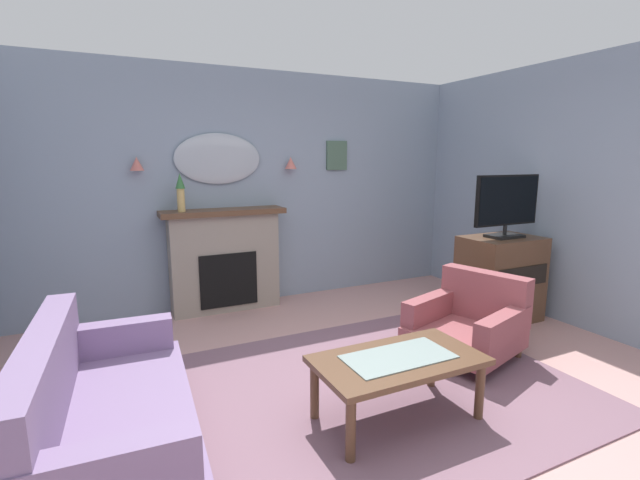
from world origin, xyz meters
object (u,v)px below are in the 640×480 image
mantel_vase_left (180,190)px  wall_sconce_right (291,163)px  wall_mirror (218,159)px  coffee_table (398,365)px  tv_cabinet (500,278)px  wall_sconce_left (137,164)px  floral_couch (96,403)px  framed_picture (337,156)px  armchair_in_corner (470,321)px  fireplace (225,261)px  tv_flatscreen (507,204)px

mantel_vase_left → wall_sconce_right: wall_sconce_right is taller
wall_sconce_right → wall_mirror: bearing=176.6°
coffee_table → tv_cabinet: bearing=27.4°
wall_sconce_left → coffee_table: (1.32, -2.76, -1.28)m
floral_couch → tv_cabinet: 3.92m
wall_sconce_left → tv_cabinet: bearing=-26.1°
framed_picture → coffee_table: (-1.03, -2.82, -1.37)m
coffee_table → armchair_in_corner: 1.30m
fireplace → coffee_table: bearing=-80.1°
wall_sconce_left → armchair_in_corner: (2.49, -2.20, -1.35)m
wall_sconce_right → armchair_in_corner: (0.79, -2.20, -1.35)m
mantel_vase_left → wall_sconce_right: size_ratio=2.88×
wall_sconce_left → tv_cabinet: wall_sconce_left is taller
tv_cabinet → wall_sconce_left: bearing=153.9°
wall_sconce_right → tv_cabinet: (1.71, -1.67, -1.21)m
armchair_in_corner → tv_cabinet: tv_cabinet is taller
wall_mirror → tv_flatscreen: size_ratio=1.14×
fireplace → mantel_vase_left: mantel_vase_left is taller
wall_sconce_right → framed_picture: bearing=5.3°
fireplace → floral_couch: fireplace is taller
armchair_in_corner → tv_cabinet: size_ratio=1.13×
wall_sconce_left → framed_picture: framed_picture is taller
wall_sconce_left → armchair_in_corner: wall_sconce_left is taller
floral_couch → wall_mirror: bearing=60.6°
wall_sconce_right → framed_picture: framed_picture is taller
coffee_table → armchair_in_corner: armchair_in_corner is taller
coffee_table → tv_flatscreen: (2.10, 1.06, 0.86)m
floral_couch → tv_flatscreen: tv_flatscreen is taller
armchair_in_corner → wall_sconce_right: bearing=109.7°
coffee_table → tv_flatscreen: 2.50m
mantel_vase_left → tv_flatscreen: (3.01, -1.58, -0.14)m
coffee_table → wall_sconce_right: bearing=82.1°
wall_sconce_right → framed_picture: size_ratio=0.39×
floral_couch → tv_flatscreen: bearing=8.6°
framed_picture → floral_couch: bearing=-140.2°
fireplace → coffee_table: fireplace is taller
fireplace → wall_mirror: (-0.00, 0.14, 1.14)m
framed_picture → armchair_in_corner: bearing=-86.6°
wall_mirror → coffee_table: wall_mirror is taller
tv_flatscreen → mantel_vase_left: bearing=152.4°
wall_sconce_right → tv_flatscreen: wall_sconce_right is taller
framed_picture → coffee_table: 3.30m
wall_mirror → coffee_table: size_ratio=0.87×
fireplace → mantel_vase_left: 0.93m
wall_sconce_right → tv_cabinet: wall_sconce_right is taller
fireplace → coffee_table: 2.71m
wall_sconce_left → mantel_vase_left: bearing=-16.7°
coffee_table → floral_couch: floral_couch is taller
armchair_in_corner → fireplace: bearing=127.8°
fireplace → tv_flatscreen: 3.10m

